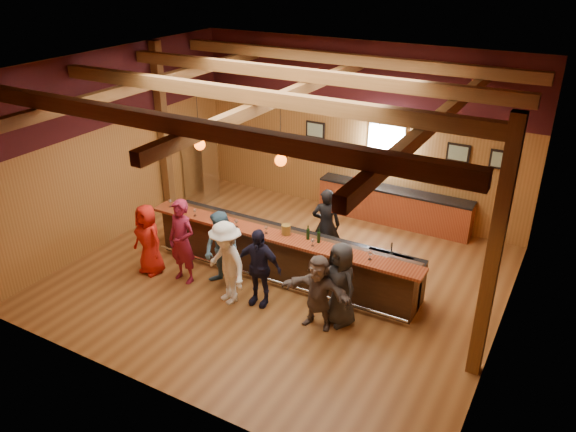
{
  "coord_description": "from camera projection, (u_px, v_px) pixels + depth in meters",
  "views": [
    {
      "loc": [
        5.25,
        -9.08,
        6.52
      ],
      "look_at": [
        0.0,
        0.3,
        1.35
      ],
      "focal_mm": 35.0,
      "sensor_mm": 36.0,
      "label": 1
    }
  ],
  "objects": [
    {
      "name": "ice_bucket",
      "position": [
        286.0,
        230.0,
        11.65
      ],
      "size": [
        0.19,
        0.19,
        0.21
      ],
      "primitive_type": "cylinder",
      "color": "olive",
      "rests_on": "bar_counter"
    },
    {
      "name": "bar_counter",
      "position": [
        285.0,
        253.0,
        12.16
      ],
      "size": [
        6.3,
        1.07,
        1.11
      ],
      "color": "black",
      "rests_on": "ground"
    },
    {
      "name": "glass_e",
      "position": [
        266.0,
        228.0,
        11.67
      ],
      "size": [
        0.08,
        0.08,
        0.18
      ],
      "color": "silver",
      "rests_on": "bar_counter"
    },
    {
      "name": "customer_orange",
      "position": [
        148.0,
        239.0,
        12.13
      ],
      "size": [
        0.85,
        0.62,
        1.61
      ],
      "primitive_type": "imported",
      "rotation": [
        0.0,
        0.0,
        -0.15
      ],
      "color": "red",
      "rests_on": "ground"
    },
    {
      "name": "back_bar_cabinet",
      "position": [
        393.0,
        206.0,
        14.47
      ],
      "size": [
        4.0,
        0.52,
        0.95
      ],
      "color": "maroon",
      "rests_on": "ground"
    },
    {
      "name": "bottle_a",
      "position": [
        308.0,
        234.0,
        11.44
      ],
      "size": [
        0.07,
        0.07,
        0.31
      ],
      "color": "black",
      "rests_on": "bar_counter"
    },
    {
      "name": "window",
      "position": [
        386.0,
        143.0,
        14.14
      ],
      "size": [
        0.95,
        0.09,
        0.95
      ],
      "color": "silver",
      "rests_on": "room"
    },
    {
      "name": "customer_brown",
      "position": [
        318.0,
        292.0,
        10.4
      ],
      "size": [
        1.41,
        0.5,
        1.5
      ],
      "primitive_type": "imported",
      "rotation": [
        0.0,
        0.0,
        0.04
      ],
      "color": "#645550",
      "rests_on": "ground"
    },
    {
      "name": "glass_d",
      "position": [
        236.0,
        222.0,
        11.93
      ],
      "size": [
        0.08,
        0.08,
        0.18
      ],
      "color": "silver",
      "rests_on": "bar_counter"
    },
    {
      "name": "glass_h",
      "position": [
        370.0,
        253.0,
        10.69
      ],
      "size": [
        0.08,
        0.08,
        0.19
      ],
      "color": "silver",
      "rests_on": "bar_counter"
    },
    {
      "name": "bottle_b",
      "position": [
        319.0,
        237.0,
        11.32
      ],
      "size": [
        0.07,
        0.07,
        0.31
      ],
      "color": "black",
      "rests_on": "bar_counter"
    },
    {
      "name": "wine_shelves",
      "position": [
        384.0,
        160.0,
        14.27
      ],
      "size": [
        3.0,
        0.18,
        0.3
      ],
      "color": "maroon",
      "rests_on": "room"
    },
    {
      "name": "customer_dark",
      "position": [
        340.0,
        284.0,
        10.46
      ],
      "size": [
        0.98,
        0.86,
        1.68
      ],
      "primitive_type": "imported",
      "rotation": [
        0.0,
        0.0,
        -0.5
      ],
      "color": "#28282B",
      "rests_on": "ground"
    },
    {
      "name": "bartender",
      "position": [
        326.0,
        225.0,
        12.58
      ],
      "size": [
        0.76,
        0.65,
        1.76
      ],
      "primitive_type": "imported",
      "rotation": [
        0.0,
        0.0,
        3.57
      ],
      "color": "black",
      "rests_on": "ground"
    },
    {
      "name": "glass_g",
      "position": [
        342.0,
        245.0,
        11.02
      ],
      "size": [
        0.07,
        0.07,
        0.17
      ],
      "color": "silver",
      "rests_on": "bar_counter"
    },
    {
      "name": "customer_navy",
      "position": [
        258.0,
        267.0,
        11.04
      ],
      "size": [
        1.0,
        0.48,
        1.66
      ],
      "primitive_type": "imported",
      "rotation": [
        0.0,
        0.0,
        0.08
      ],
      "color": "black",
      "rests_on": "ground"
    },
    {
      "name": "customer_denim",
      "position": [
        222.0,
        251.0,
        11.55
      ],
      "size": [
        0.97,
        0.83,
        1.72
      ],
      "primitive_type": "imported",
      "rotation": [
        0.0,
        0.0,
        -0.24
      ],
      "color": "#436986",
      "rests_on": "ground"
    },
    {
      "name": "stainless_fridge",
      "position": [
        201.0,
        169.0,
        15.74
      ],
      "size": [
        0.7,
        0.7,
        1.8
      ],
      "primitive_type": "cube",
      "color": "silver",
      "rests_on": "ground"
    },
    {
      "name": "room",
      "position": [
        282.0,
        135.0,
        10.93
      ],
      "size": [
        9.04,
        9.0,
        4.52
      ],
      "color": "brown",
      "rests_on": "ground"
    },
    {
      "name": "glass_a",
      "position": [
        170.0,
        201.0,
        12.86
      ],
      "size": [
        0.09,
        0.09,
        0.19
      ],
      "color": "silver",
      "rests_on": "bar_counter"
    },
    {
      "name": "customer_redvest",
      "position": [
        182.0,
        241.0,
        11.77
      ],
      "size": [
        0.72,
        0.51,
        1.87
      ],
      "primitive_type": "imported",
      "rotation": [
        0.0,
        0.0,
        -0.09
      ],
      "color": "maroon",
      "rests_on": "ground"
    },
    {
      "name": "glass_f",
      "position": [
        313.0,
        241.0,
        11.18
      ],
      "size": [
        0.07,
        0.07,
        0.17
      ],
      "color": "silver",
      "rests_on": "bar_counter"
    },
    {
      "name": "glass_b",
      "position": [
        195.0,
        211.0,
        12.44
      ],
      "size": [
        0.07,
        0.07,
        0.17
      ],
      "color": "silver",
      "rests_on": "bar_counter"
    },
    {
      "name": "pendant_lights",
      "position": [
        281.0,
        160.0,
        11.1
      ],
      "size": [
        4.24,
        0.24,
        1.37
      ],
      "color": "black",
      "rests_on": "room"
    },
    {
      "name": "glass_c",
      "position": [
        219.0,
        216.0,
        12.19
      ],
      "size": [
        0.08,
        0.08,
        0.17
      ],
      "color": "silver",
      "rests_on": "bar_counter"
    },
    {
      "name": "framed_pictures",
      "position": [
        420.0,
        147.0,
        13.73
      ],
      "size": [
        5.35,
        0.05,
        0.45
      ],
      "color": "black",
      "rests_on": "room"
    },
    {
      "name": "customer_white",
      "position": [
        226.0,
        263.0,
        11.07
      ],
      "size": [
        1.31,
        1.07,
        1.77
      ],
      "primitive_type": "imported",
      "rotation": [
        0.0,
        0.0,
        -0.42
      ],
      "color": "white",
      "rests_on": "ground"
    }
  ]
}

